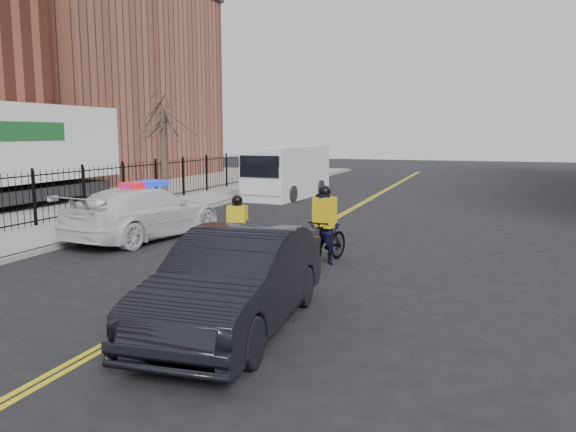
# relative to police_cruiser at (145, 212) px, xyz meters

# --- Properties ---
(ground) EXTENTS (120.00, 120.00, 0.00)m
(ground) POSITION_rel_police_cruiser_xyz_m (4.55, -3.90, -0.82)
(ground) COLOR black
(ground) RESTS_ON ground
(center_line_left) EXTENTS (0.10, 60.00, 0.01)m
(center_line_left) POSITION_rel_police_cruiser_xyz_m (4.47, 4.10, -0.81)
(center_line_left) COLOR gold
(center_line_left) RESTS_ON ground
(center_line_right) EXTENTS (0.10, 60.00, 0.01)m
(center_line_right) POSITION_rel_police_cruiser_xyz_m (4.63, 4.10, -0.81)
(center_line_right) COLOR gold
(center_line_right) RESTS_ON ground
(sidewalk) EXTENTS (3.00, 60.00, 0.15)m
(sidewalk) POSITION_rel_police_cruiser_xyz_m (-2.95, 4.10, -0.74)
(sidewalk) COLOR gray
(sidewalk) RESTS_ON ground
(curb) EXTENTS (0.20, 60.00, 0.15)m
(curb) POSITION_rel_police_cruiser_xyz_m (-1.45, 4.10, -0.74)
(curb) COLOR gray
(curb) RESTS_ON ground
(iron_fence) EXTENTS (0.12, 28.00, 2.00)m
(iron_fence) POSITION_rel_police_cruiser_xyz_m (-4.45, 4.10, 0.18)
(iron_fence) COLOR black
(iron_fence) RESTS_ON ground
(warehouse_far) EXTENTS (14.00, 18.00, 14.00)m
(warehouse_far) POSITION_rel_police_cruiser_xyz_m (-18.45, 20.10, 6.18)
(warehouse_far) COLOR brown
(warehouse_far) RESTS_ON ground
(street_tree) EXTENTS (3.20, 3.20, 4.80)m
(street_tree) POSITION_rel_police_cruiser_xyz_m (-3.05, 6.10, 2.72)
(street_tree) COLOR #362B20
(street_tree) RESTS_ON sidewalk
(police_cruiser) EXTENTS (3.17, 5.89, 1.78)m
(police_cruiser) POSITION_rel_police_cruiser_xyz_m (0.00, 0.00, 0.00)
(police_cruiser) COLOR white
(police_cruiser) RESTS_ON ground
(dark_sedan) EXTENTS (2.08, 5.16, 1.67)m
(dark_sedan) POSITION_rel_police_cruiser_xyz_m (6.15, -6.59, 0.02)
(dark_sedan) COLOR black
(dark_sedan) RESTS_ON ground
(cargo_van) EXTENTS (2.83, 6.35, 2.58)m
(cargo_van) POSITION_rel_police_cruiser_xyz_m (0.32, 12.16, 0.44)
(cargo_van) COLOR white
(cargo_van) RESTS_ON ground
(cyclist_near) EXTENTS (0.84, 1.85, 1.76)m
(cyclist_near) POSITION_rel_police_cruiser_xyz_m (4.24, -2.37, -0.21)
(cyclist_near) COLOR black
(cyclist_near) RESTS_ON ground
(cyclist_far) EXTENTS (1.04, 2.03, 1.98)m
(cyclist_far) POSITION_rel_police_cruiser_xyz_m (6.21, -1.46, -0.04)
(cyclist_far) COLOR black
(cyclist_far) RESTS_ON ground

